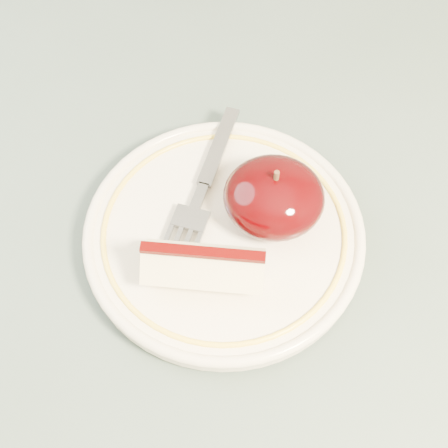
# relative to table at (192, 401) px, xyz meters

# --- Properties ---
(table) EXTENTS (0.90, 0.90, 0.75)m
(table) POSITION_rel_table_xyz_m (0.00, 0.00, 0.00)
(table) COLOR brown
(table) RESTS_ON ground
(plate) EXTENTS (0.22, 0.22, 0.02)m
(plate) POSITION_rel_table_xyz_m (0.01, 0.11, 0.10)
(plate) COLOR beige
(plate) RESTS_ON table
(apple_half) EXTENTS (0.08, 0.07, 0.06)m
(apple_half) POSITION_rel_table_xyz_m (0.05, 0.13, 0.13)
(apple_half) COLOR black
(apple_half) RESTS_ON plate
(apple_wedge) EXTENTS (0.09, 0.04, 0.04)m
(apple_wedge) POSITION_rel_table_xyz_m (0.00, 0.06, 0.13)
(apple_wedge) COLOR beige
(apple_wedge) RESTS_ON plate
(fork) EXTENTS (0.04, 0.16, 0.00)m
(fork) POSITION_rel_table_xyz_m (-0.01, 0.14, 0.11)
(fork) COLOR gray
(fork) RESTS_ON plate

